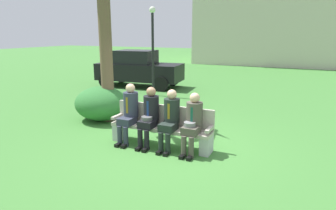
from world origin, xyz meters
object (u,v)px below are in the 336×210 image
street_lamp (153,42)px  seated_man_rightmost (193,120)px  seated_man_centerleft (149,114)px  parked_car_near (139,69)px  seated_man_centerright (170,117)px  shrub_near_bench (102,103)px  park_bench (162,126)px  seated_man_leftmost (129,110)px

street_lamp → seated_man_rightmost: bearing=-54.6°
seated_man_centerleft → parked_car_near: (-3.97, 6.35, 0.11)m
seated_man_centerright → parked_car_near: bearing=125.2°
seated_man_centerright → shrub_near_bench: 2.97m
park_bench → street_lamp: bearing=119.5°
park_bench → parked_car_near: bearing=124.1°
park_bench → street_lamp: street_lamp is taller
seated_man_centerright → seated_man_centerleft: bearing=-179.5°
shrub_near_bench → park_bench: bearing=-23.5°
seated_man_centerleft → parked_car_near: 7.49m
seated_man_centerright → seated_man_rightmost: 0.51m
park_bench → seated_man_leftmost: (-0.76, -0.12, 0.32)m
seated_man_centerleft → seated_man_centerright: size_ratio=1.01×
seated_man_centerright → shrub_near_bench: seated_man_centerright is taller
seated_man_rightmost → street_lamp: size_ratio=0.37×
seated_man_leftmost → street_lamp: bearing=111.6°
seated_man_centerleft → park_bench: bearing=29.9°
seated_man_leftmost → seated_man_centerleft: bearing=-1.0°
seated_man_centerleft → seated_man_rightmost: size_ratio=1.03×
shrub_near_bench → seated_man_rightmost: bearing=-20.5°
shrub_near_bench → street_lamp: size_ratio=0.45×
park_bench → shrub_near_bench: 2.66m
seated_man_centerright → parked_car_near: 7.76m
seated_man_leftmost → shrub_near_bench: 2.07m
park_bench → seated_man_centerleft: bearing=-150.1°
seated_man_centerright → street_lamp: 5.88m
park_bench → shrub_near_bench: size_ratio=1.50×
park_bench → shrub_near_bench: bearing=156.5°
seated_man_rightmost → parked_car_near: (-4.98, 6.35, 0.13)m
seated_man_rightmost → parked_car_near: 8.07m
seated_man_centerleft → street_lamp: bearing=116.7°
park_bench → street_lamp: 5.72m
seated_man_rightmost → parked_car_near: parked_car_near is taller
seated_man_centerright → parked_car_near: size_ratio=0.32×
park_bench → seated_man_rightmost: bearing=-10.0°
seated_man_leftmost → street_lamp: size_ratio=0.39×
seated_man_centerright → shrub_near_bench: bearing=156.2°
seated_man_centerright → seated_man_rightmost: bearing=-1.0°
seated_man_centerright → parked_car_near: parked_car_near is taller
seated_man_centerleft → seated_man_centerright: 0.50m
street_lamp → seated_man_centerleft: bearing=-63.3°
seated_man_centerright → park_bench: bearing=154.1°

